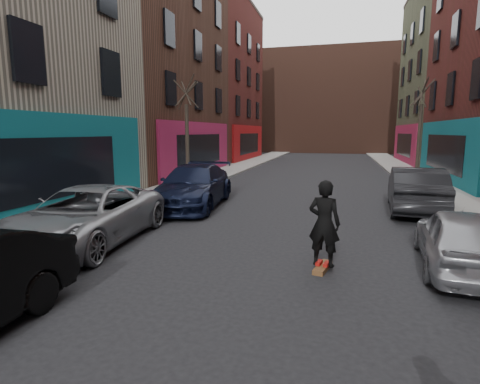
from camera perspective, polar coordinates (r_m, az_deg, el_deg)
The scene contains 12 objects.
sidewalk_left at distance 31.74m, azimuth 0.44°, elevation 4.09°, with size 2.50×84.00×0.13m, color gray.
sidewalk_right at distance 31.08m, azimuth 23.39°, elevation 3.23°, with size 2.50×84.00×0.13m, color gray.
buildings_left at distance 23.12m, azimuth -28.83°, elevation 21.53°, with size 12.00×56.00×16.50m, color #5B211A.
building_far at distance 56.78m, azimuth 13.57°, elevation 13.09°, with size 40.00×10.00×14.00m, color #47281E.
tree_left_far at distance 20.21m, azimuth -8.11°, elevation 10.50°, with size 2.00×2.00×6.50m, color black, non-canonical shape.
tree_right_far at distance 25.03m, azimuth 25.77°, elevation 9.77°, with size 2.00×2.00×6.80m, color black, non-canonical shape.
parked_left_far at distance 10.44m, azimuth -22.39°, elevation -3.39°, with size 2.44×5.30×1.47m, color gray.
parked_left_end at distance 14.63m, azimuth -7.10°, elevation 0.93°, with size 2.24×5.52×1.60m, color black.
parked_right_far at distance 9.13m, azimuth 30.71°, elevation -6.17°, with size 1.58×3.93×1.34m, color #9B9DA4.
parked_right_end at distance 15.03m, azimuth 25.18°, elevation 0.38°, with size 1.71×4.92×1.62m, color black.
skateboard at distance 8.24m, azimuth 12.48°, elevation -11.16°, with size 0.22×0.80×0.10m, color brown.
skateboarder at distance 7.96m, azimuth 12.72°, elevation -4.67°, with size 0.66×0.43×1.82m, color black.
Camera 1 is at (1.66, -0.61, 2.88)m, focal length 28.00 mm.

